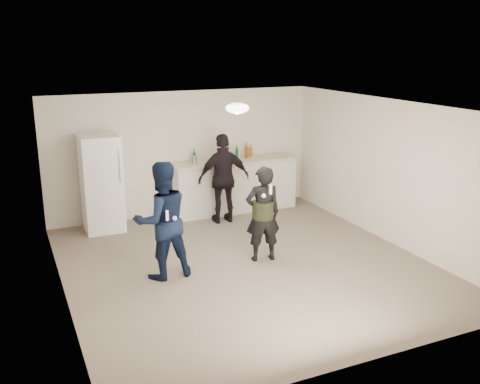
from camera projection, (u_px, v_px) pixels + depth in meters
name	position (u px, v px, depth m)	size (l,w,h in m)	color
floor	(245.00, 264.00, 8.52)	(6.00, 6.00, 0.00)	#6B5B4C
ceiling	(246.00, 107.00, 7.84)	(6.00, 6.00, 0.00)	silver
wall_back	(183.00, 153.00, 10.82)	(6.00, 6.00, 0.00)	beige
wall_front	(366.00, 259.00, 5.55)	(6.00, 6.00, 0.00)	beige
wall_left	(58.00, 211.00, 7.10)	(6.00, 6.00, 0.00)	beige
wall_right	(389.00, 172.00, 9.27)	(6.00, 6.00, 0.00)	beige
counter	(235.00, 186.00, 11.11)	(2.60, 0.56, 1.05)	beige
counter_top	(235.00, 161.00, 10.97)	(2.68, 0.64, 0.04)	beige
fridge	(101.00, 183.00, 9.88)	(0.70, 0.70, 1.80)	white
fridge_handle	(119.00, 165.00, 9.55)	(0.02, 0.02, 0.60)	silver
ceiling_dome	(237.00, 108.00, 8.12)	(0.36, 0.36, 0.16)	white
shaker	(195.00, 160.00, 10.56)	(0.08, 0.08, 0.17)	#B1B0B5
man	(162.00, 220.00, 7.86)	(0.86, 0.67, 1.78)	#102246
woman	(263.00, 214.00, 8.51)	(0.57, 0.37, 1.56)	black
camo_shorts	(263.00, 210.00, 8.49)	(0.34, 0.34, 0.28)	#2B3317
spectator	(224.00, 179.00, 10.33)	(1.03, 0.43, 1.75)	black
remote_man	(167.00, 215.00, 7.57)	(0.04, 0.04, 0.15)	white
nunchuk_man	(175.00, 218.00, 7.67)	(0.07, 0.07, 0.07)	white
remote_woman	(271.00, 189.00, 8.16)	(0.04, 0.04, 0.15)	white
nunchuk_woman	(264.00, 196.00, 8.18)	(0.07, 0.07, 0.07)	white
bottle_cluster	(234.00, 154.00, 11.02)	(1.36, 0.25, 0.25)	#14491F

